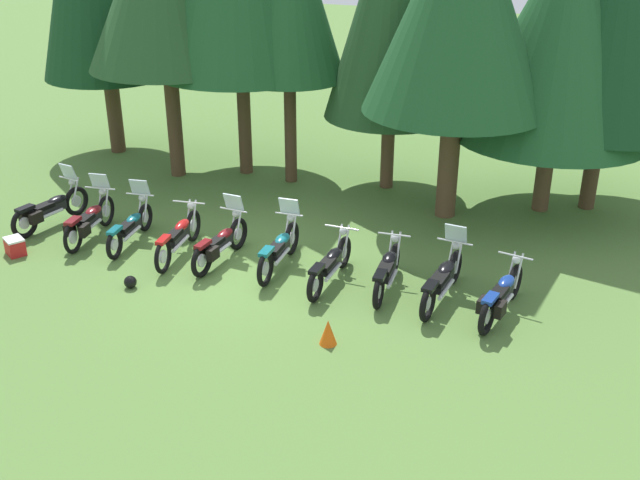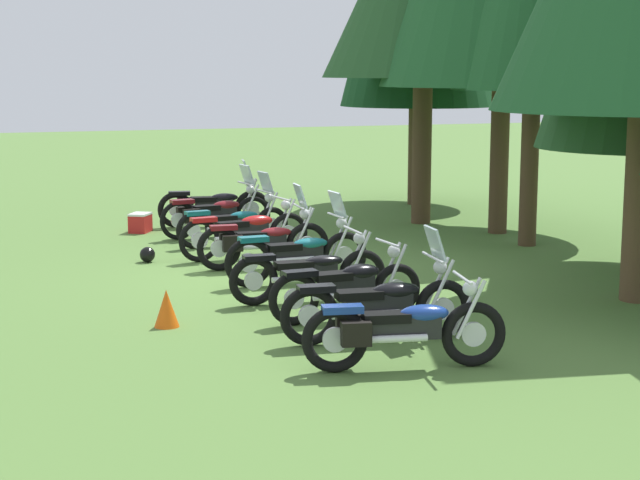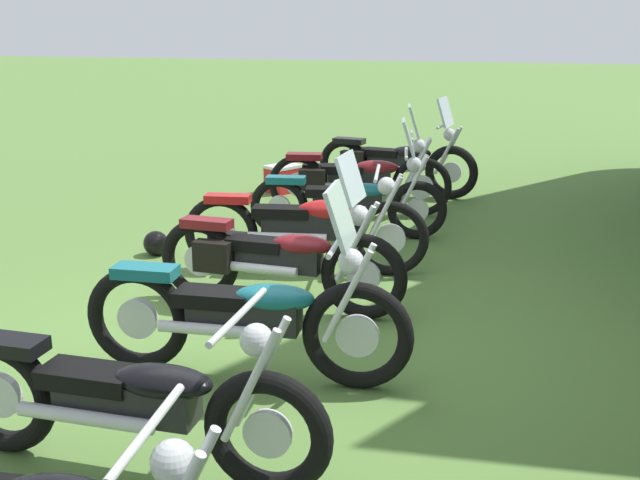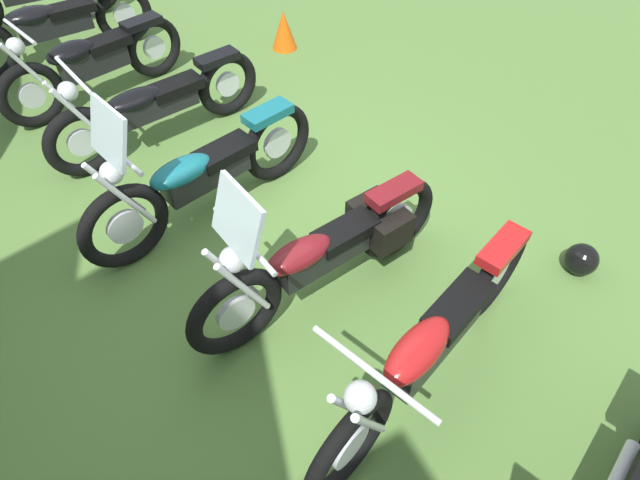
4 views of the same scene
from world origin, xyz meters
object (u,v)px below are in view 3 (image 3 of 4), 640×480
at_px(motorcycle_1, 357,177).
at_px(dropped_helmet, 156,243).
at_px(motorcycle_0, 394,161).
at_px(motorcycle_2, 351,199).
at_px(motorcycle_3, 307,226).
at_px(motorcycle_5, 248,314).
at_px(picnic_cooler, 283,178).
at_px(motorcycle_6, 129,401).
at_px(motorcycle_4, 276,257).

xyz_separation_m(motorcycle_1, dropped_helmet, (2.20, -1.72, -0.35)).
xyz_separation_m(motorcycle_0, motorcycle_2, (2.36, -0.15, -0.03)).
bearing_deg(motorcycle_3, motorcycle_2, 76.27).
height_order(motorcycle_2, motorcycle_3, motorcycle_2).
distance_m(motorcycle_1, motorcycle_5, 4.71).
distance_m(motorcycle_1, motorcycle_2, 1.04).
relative_size(motorcycle_0, motorcycle_5, 1.00).
distance_m(motorcycle_0, motorcycle_1, 1.35).
bearing_deg(picnic_cooler, dropped_helmet, -7.61).
distance_m(motorcycle_5, dropped_helmet, 3.15).
height_order(motorcycle_0, motorcycle_1, motorcycle_1).
xyz_separation_m(motorcycle_6, dropped_helmet, (-3.74, -1.63, -0.30)).
bearing_deg(motorcycle_5, motorcycle_0, 86.52).
distance_m(motorcycle_6, picnic_cooler, 7.13).
xyz_separation_m(motorcycle_5, motorcycle_6, (1.24, -0.25, -0.04)).
bearing_deg(picnic_cooler, motorcycle_3, 19.82).
distance_m(motorcycle_3, dropped_helmet, 1.73).
bearing_deg(motorcycle_2, dropped_helmet, -155.21).
distance_m(motorcycle_3, picnic_cooler, 3.69).
relative_size(motorcycle_4, motorcycle_6, 0.96).
relative_size(motorcycle_6, picnic_cooler, 3.98).
bearing_deg(motorcycle_1, picnic_cooler, 131.92).
xyz_separation_m(motorcycle_4, motorcycle_5, (1.32, 0.20, 0.01)).
bearing_deg(motorcycle_4, motorcycle_6, -86.94).
xyz_separation_m(motorcycle_2, motorcycle_3, (1.35, -0.16, 0.03)).
distance_m(motorcycle_1, motorcycle_6, 5.95).
bearing_deg(dropped_helmet, motorcycle_6, 23.48).
xyz_separation_m(motorcycle_1, motorcycle_4, (3.39, -0.04, -0.03)).
bearing_deg(motorcycle_6, motorcycle_0, 88.68).
distance_m(motorcycle_3, motorcycle_5, 2.33).
relative_size(motorcycle_0, motorcycle_3, 0.97).
xyz_separation_m(motorcycle_1, picnic_cooler, (-1.08, -1.28, -0.29)).
distance_m(motorcycle_4, picnic_cooler, 4.64).
relative_size(motorcycle_5, dropped_helmet, 8.84).
relative_size(motorcycle_1, picnic_cooler, 3.97).
relative_size(motorcycle_1, motorcycle_2, 1.03).
xyz_separation_m(motorcycle_2, motorcycle_6, (4.92, -0.22, -0.01)).
height_order(motorcycle_3, motorcycle_4, motorcycle_4).
height_order(motorcycle_0, motorcycle_3, motorcycle_0).
distance_m(motorcycle_0, dropped_helmet, 4.07).
bearing_deg(dropped_helmet, picnic_cooler, 172.39).
xyz_separation_m(motorcycle_0, motorcycle_3, (3.71, -0.31, 0.00)).
bearing_deg(dropped_helmet, motorcycle_0, 150.54).
distance_m(motorcycle_1, motorcycle_3, 2.38).
xyz_separation_m(motorcycle_1, motorcycle_5, (4.71, 0.16, -0.01)).
distance_m(motorcycle_2, motorcycle_3, 1.36).
relative_size(motorcycle_0, motorcycle_4, 1.04).
xyz_separation_m(motorcycle_0, picnic_cooler, (0.25, -1.55, -0.27)).
distance_m(motorcycle_0, motorcycle_6, 7.28).
relative_size(motorcycle_3, motorcycle_4, 1.08).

